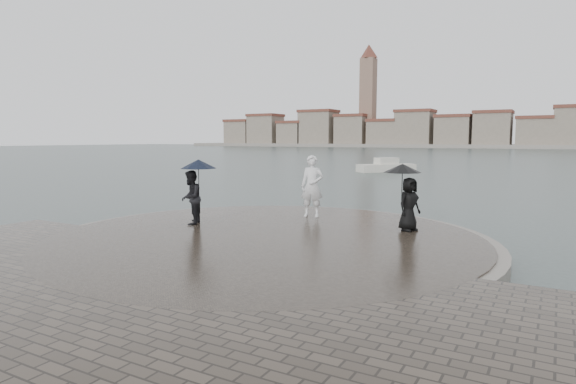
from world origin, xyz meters
The scene contains 8 objects.
ground centered at (0.00, 0.00, 0.00)m, with size 400.00×400.00×0.00m, color #2B3835.
kerb_ring centered at (0.00, 3.50, 0.16)m, with size 12.50×12.50×0.32m, color gray.
quay_tip centered at (0.00, 3.50, 0.18)m, with size 11.90×11.90×0.36m, color #2D261E.
statue centered at (-0.32, 7.05, 1.42)m, with size 0.77×0.51×2.12m, color white.
visitor_left centered at (-2.89, 3.88, 1.51)m, with size 1.29×1.18×2.04m.
visitor_right centered at (3.20, 6.18, 1.50)m, with size 1.19×1.10×1.95m.
far_skyline centered at (-6.29, 160.71, 5.61)m, with size 260.00×20.00×37.00m.
boats centered at (7.65, 39.40, 0.38)m, with size 34.23×12.24×1.50m.
Camera 1 is at (7.02, -7.66, 3.04)m, focal length 30.00 mm.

